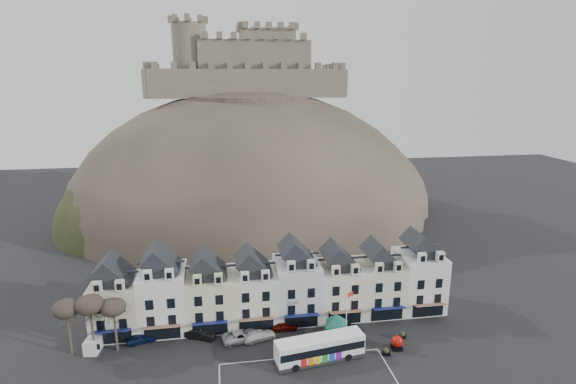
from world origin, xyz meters
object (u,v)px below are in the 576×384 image
object	(u,v)px
bus_shelter	(336,320)
car_charcoal	(348,329)
car_silver	(241,336)
car_maroon	(284,326)
white_van	(95,342)
flagpole	(347,313)
car_white	(259,335)
red_buoy	(397,342)
bus	(320,348)
car_navy	(141,338)
car_black	(200,334)

from	to	relation	value
bus_shelter	car_charcoal	bearing A→B (deg)	46.11
car_silver	car_maroon	xyz separation A→B (m)	(6.55, 1.87, -0.11)
white_van	flagpole	bearing A→B (deg)	1.09
bus_shelter	flagpole	world-z (taller)	flagpole
flagpole	white_van	world-z (taller)	flagpole
car_white	car_charcoal	bearing A→B (deg)	-108.62
bus_shelter	car_silver	world-z (taller)	bus_shelter
flagpole	white_van	distance (m)	35.69
white_van	car_silver	size ratio (longest dim) A/B	0.81
red_buoy	car_white	world-z (taller)	red_buoy
white_van	car_white	size ratio (longest dim) A/B	0.91
white_van	car_charcoal	size ratio (longest dim) A/B	1.00
car_white	car_maroon	size ratio (longest dim) A/B	1.26
flagpole	red_buoy	bearing A→B (deg)	-23.84
bus	red_buoy	distance (m)	11.31
flagpole	car_silver	size ratio (longest dim) A/B	1.45
bus_shelter	car_maroon	world-z (taller)	bus_shelter
red_buoy	car_silver	bearing A→B (deg)	165.66
car_navy	car_black	distance (m)	8.32
car_navy	car_white	world-z (taller)	car_white
bus_shelter	car_black	world-z (taller)	bus_shelter
car_navy	car_silver	world-z (taller)	car_silver
red_buoy	car_maroon	xyz separation A→B (m)	(-14.85, 7.34, -0.39)
white_van	car_navy	size ratio (longest dim) A/B	1.07
car_maroon	car_charcoal	world-z (taller)	car_charcoal
red_buoy	car_navy	world-z (taller)	red_buoy
car_silver	car_charcoal	world-z (taller)	car_silver
red_buoy	white_van	world-z (taller)	red_buoy
red_buoy	car_maroon	bearing A→B (deg)	153.71
white_van	car_maroon	distance (m)	26.94
car_black	car_navy	bearing A→B (deg)	110.24
red_buoy	car_black	size ratio (longest dim) A/B	0.46
red_buoy	car_silver	world-z (taller)	red_buoy
white_van	car_charcoal	xyz separation A→B (m)	(36.14, -2.04, -0.24)
bus	car_silver	size ratio (longest dim) A/B	2.27
red_buoy	flagpole	bearing A→B (deg)	156.16
bus_shelter	white_van	distance (m)	34.24
bus_shelter	car_black	xyz separation A→B (m)	(-19.58, 3.29, -2.35)
car_maroon	car_charcoal	size ratio (longest dim) A/B	0.87
white_van	car_charcoal	world-z (taller)	white_van
car_navy	bus_shelter	bearing A→B (deg)	-112.48
car_black	car_white	xyz separation A→B (m)	(8.50, -1.75, -0.02)
car_white	car_maroon	world-z (taller)	car_white
bus	car_white	distance (m)	9.81
car_white	bus_shelter	bearing A→B (deg)	-114.33
flagpole	white_van	bearing A→B (deg)	173.52
car_charcoal	red_buoy	bearing A→B (deg)	-135.79
car_navy	car_maroon	xyz separation A→B (m)	(20.80, 0.00, -0.05)
bus_shelter	car_maroon	bearing A→B (deg)	173.53
flagpole	car_maroon	distance (m)	10.23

